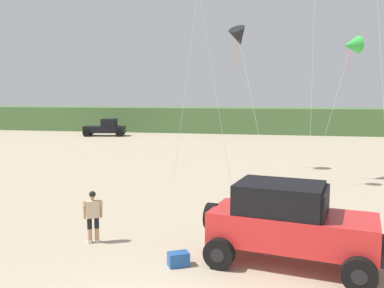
{
  "coord_description": "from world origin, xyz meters",
  "views": [
    {
      "loc": [
        2.57,
        -7.52,
        4.65
      ],
      "look_at": [
        0.06,
        5.11,
        3.14
      ],
      "focal_mm": 38.95,
      "sensor_mm": 36.0,
      "label": 1
    }
  ],
  "objects_px": {
    "jeep": "(289,222)",
    "kite_green_box": "(351,45)",
    "kite_orange_streamer": "(239,37)",
    "cooler_box": "(178,259)",
    "person_watching": "(93,214)",
    "distant_pickup": "(106,128)"
  },
  "relations": [
    {
      "from": "jeep",
      "to": "kite_green_box",
      "type": "height_order",
      "value": "kite_green_box"
    },
    {
      "from": "kite_green_box",
      "to": "kite_orange_streamer",
      "type": "bearing_deg",
      "value": -157.29
    },
    {
      "from": "cooler_box",
      "to": "person_watching",
      "type": "bearing_deg",
      "value": 128.62
    },
    {
      "from": "person_watching",
      "to": "distant_pickup",
      "type": "height_order",
      "value": "distant_pickup"
    },
    {
      "from": "person_watching",
      "to": "cooler_box",
      "type": "relative_size",
      "value": 2.98
    },
    {
      "from": "cooler_box",
      "to": "kite_green_box",
      "type": "bearing_deg",
      "value": 39.22
    },
    {
      "from": "kite_green_box",
      "to": "distant_pickup",
      "type": "bearing_deg",
      "value": 146.18
    },
    {
      "from": "cooler_box",
      "to": "jeep",
      "type": "bearing_deg",
      "value": -15.41
    },
    {
      "from": "jeep",
      "to": "person_watching",
      "type": "relative_size",
      "value": 3.0
    },
    {
      "from": "person_watching",
      "to": "kite_green_box",
      "type": "xyz_separation_m",
      "value": [
        10.3,
        16.97,
        6.91
      ]
    },
    {
      "from": "cooler_box",
      "to": "kite_orange_streamer",
      "type": "relative_size",
      "value": 0.06
    },
    {
      "from": "cooler_box",
      "to": "distant_pickup",
      "type": "xyz_separation_m",
      "value": [
        -16.53,
        34.14,
        0.75
      ]
    },
    {
      "from": "distant_pickup",
      "to": "kite_green_box",
      "type": "bearing_deg",
      "value": -33.82
    },
    {
      "from": "person_watching",
      "to": "kite_orange_streamer",
      "type": "xyz_separation_m",
      "value": [
        3.29,
        14.04,
        7.23
      ]
    },
    {
      "from": "jeep",
      "to": "cooler_box",
      "type": "height_order",
      "value": "jeep"
    },
    {
      "from": "person_watching",
      "to": "distant_pickup",
      "type": "bearing_deg",
      "value": 112.27
    },
    {
      "from": "jeep",
      "to": "kite_orange_streamer",
      "type": "xyz_separation_m",
      "value": [
        -2.72,
        14.57,
        6.97
      ]
    },
    {
      "from": "jeep",
      "to": "cooler_box",
      "type": "distance_m",
      "value": 3.21
    },
    {
      "from": "person_watching",
      "to": "cooler_box",
      "type": "distance_m",
      "value": 3.39
    },
    {
      "from": "jeep",
      "to": "kite_green_box",
      "type": "relative_size",
      "value": 0.58
    },
    {
      "from": "distant_pickup",
      "to": "kite_orange_streamer",
      "type": "xyz_separation_m",
      "value": [
        16.76,
        -18.85,
        7.23
      ]
    },
    {
      "from": "cooler_box",
      "to": "distant_pickup",
      "type": "distance_m",
      "value": 37.94
    }
  ]
}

